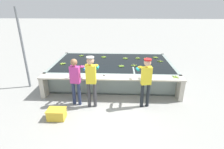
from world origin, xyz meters
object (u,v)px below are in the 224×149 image
banana_bunch_floating_7 (160,61)px  knife_0 (105,76)px  banana_bunch_floating_5 (125,58)px  banana_bunch_floating_8 (84,67)px  banana_bunch_ledge_0 (175,77)px  support_post_left (23,50)px  banana_bunch_floating_10 (155,57)px  worker_0 (76,78)px  banana_bunch_floating_2 (121,66)px  banana_bunch_floating_0 (81,56)px  crate (57,114)px  worker_1 (91,77)px  banana_bunch_floating_1 (134,65)px  banana_bunch_floating_4 (63,64)px  worker_2 (146,78)px  banana_bunch_floating_9 (138,58)px  banana_bunch_floating_6 (104,57)px  banana_bunch_floating_3 (146,59)px

banana_bunch_floating_7 → knife_0: size_ratio=0.97×
banana_bunch_floating_5 → banana_bunch_floating_8: (-1.77, -1.32, 0.00)m
banana_bunch_ledge_0 → support_post_left: 5.91m
banana_bunch_floating_7 → banana_bunch_floating_10: bearing=98.8°
banana_bunch_floating_7 → banana_bunch_ledge_0: banana_bunch_ledge_0 is taller
worker_0 → banana_bunch_floating_2: (1.53, 1.67, -0.14)m
banana_bunch_floating_0 → crate: (0.05, -4.09, -0.69)m
worker_1 → support_post_left: 3.26m
banana_bunch_floating_1 → worker_0: bearing=-139.3°
banana_bunch_floating_10 → banana_bunch_floating_4: bearing=-164.7°
banana_bunch_floating_10 → banana_bunch_floating_1: bearing=-132.2°
banana_bunch_floating_2 → support_post_left: (-3.88, -0.38, 0.75)m
worker_2 → banana_bunch_ledge_0: size_ratio=7.56×
banana_bunch_floating_9 → banana_bunch_ledge_0: 2.58m
banana_bunch_floating_1 → crate: (-2.50, -2.68, -0.69)m
banana_bunch_floating_1 → banana_bunch_floating_6: size_ratio=1.00×
banana_bunch_ledge_0 → crate: bearing=-159.6°
banana_bunch_floating_8 → knife_0: banana_bunch_floating_8 is taller
banana_bunch_floating_7 → support_post_left: 5.82m
banana_bunch_floating_5 → banana_bunch_floating_9: same height
banana_bunch_floating_9 → support_post_left: size_ratio=0.09×
banana_bunch_floating_9 → banana_bunch_floating_10: same height
worker_1 → banana_bunch_floating_3: 3.67m
banana_bunch_floating_2 → banana_bunch_floating_10: same height
banana_bunch_floating_3 → banana_bunch_floating_9: same height
worker_0 → banana_bunch_floating_3: bearing=45.9°
banana_bunch_floating_6 → knife_0: (0.28, -2.43, -0.01)m
banana_bunch_floating_7 → banana_bunch_floating_9: 1.07m
worker_2 → worker_1: bearing=-177.6°
banana_bunch_floating_8 → banana_bunch_floating_9: same height
banana_bunch_floating_7 → banana_bunch_floating_5: bearing=165.8°
banana_bunch_floating_1 → banana_bunch_ledge_0: banana_bunch_ledge_0 is taller
banana_bunch_floating_3 → banana_bunch_floating_8: (-2.77, -1.31, 0.00)m
banana_bunch_floating_8 → support_post_left: size_ratio=0.09×
worker_2 → banana_bunch_floating_0: size_ratio=6.15×
crate → worker_2: bearing=17.3°
knife_0 → support_post_left: support_post_left is taller
banana_bunch_floating_7 → banana_bunch_floating_8: bearing=-164.6°
worker_2 → banana_bunch_floating_4: bearing=150.3°
knife_0 → banana_bunch_floating_3: bearing=51.6°
banana_bunch_floating_7 → banana_bunch_floating_10: (-0.09, 0.61, -0.00)m
banana_bunch_floating_6 → banana_bunch_floating_8: size_ratio=1.02×
banana_bunch_floating_4 → crate: (0.60, -2.78, -0.69)m
banana_bunch_floating_3 → banana_bunch_floating_5: 1.00m
banana_bunch_floating_3 → support_post_left: size_ratio=0.09×
banana_bunch_floating_1 → support_post_left: 4.51m
banana_bunch_floating_8 → banana_bunch_ledge_0: size_ratio=1.22×
banana_bunch_floating_1 → crate: bearing=-133.1°
worker_1 → banana_bunch_floating_4: 2.56m
banana_bunch_floating_0 → banana_bunch_floating_3: same height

